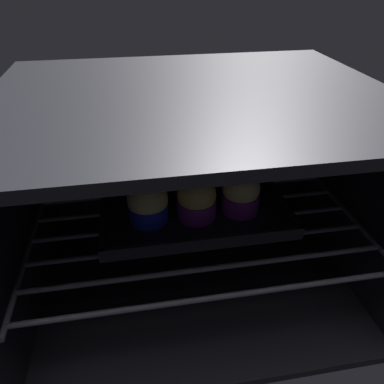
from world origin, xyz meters
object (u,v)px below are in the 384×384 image
Objects in this scene: muffin_row0_col0 at (148,203)px; muffin_row0_col1 at (198,199)px; muffin_row0_col2 at (241,192)px; muffin_row1_col1 at (189,172)px; muffin_row1_col0 at (145,180)px; baking_tray at (192,204)px; muffin_row1_col2 at (232,168)px.

muffin_row0_col0 is 1.02× the size of muffin_row0_col1.
muffin_row0_col0 is 15.52cm from muffin_row0_col2.
muffin_row1_col0 is at bearing -176.38° from muffin_row1_col1.
muffin_row0_col1 is at bearing -44.68° from muffin_row1_col0.
muffin_row0_col1 is 8.54cm from muffin_row1_col1.
muffin_row1_col1 is (-7.38, 8.08, 0.07)cm from muffin_row0_col2.
baking_tray is at bearing -92.94° from muffin_row1_col1.
baking_tray is at bearing 27.06° from muffin_row0_col0.
muffin_row1_col1 is (0.21, 4.16, 4.15)cm from baking_tray.
muffin_row1_col0 is (-7.81, 3.65, 3.65)cm from baking_tray.
baking_tray is 5.86cm from muffin_row0_col1.
muffin_row1_col2 reaches higher than muffin_row0_col1.
muffin_row1_col1 is at bearing 90.63° from muffin_row0_col1.
muffin_row0_col2 reaches higher than muffin_row0_col0.
muffin_row0_col2 is at bearing 0.47° from muffin_row0_col0.
muffin_row1_col2 is at bearing 47.36° from muffin_row0_col1.
muffin_row1_col2 is (8.35, 4.36, 4.15)cm from baking_tray.
muffin_row0_col2 is 1.08× the size of muffin_row1_col0.
baking_tray is 5.88cm from muffin_row1_col1.
muffin_row0_col2 is at bearing -95.26° from muffin_row1_col2.
muffin_row1_col2 is (16.28, 8.41, 0.27)cm from muffin_row0_col0.
muffin_row1_col2 reaches higher than muffin_row1_col1.
muffin_row0_col2 is 0.99× the size of muffin_row1_col1.
baking_tray is 4.23× the size of muffin_row0_col1.
muffin_row1_col2 is at bearing 27.56° from baking_tray.
muffin_row1_col2 is (0.76, 8.28, 0.07)cm from muffin_row0_col2.
muffin_row0_col1 is at bearing -2.26° from muffin_row0_col0.
muffin_row0_col0 is 7.71cm from muffin_row1_col0.
muffin_row0_col0 is (-7.93, -4.05, 3.88)cm from baking_tray.
muffin_row1_col1 is at bearing 132.38° from muffin_row0_col2.
muffin_row0_col2 reaches higher than muffin_row1_col0.
muffin_row0_col0 reaches higher than muffin_row0_col1.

